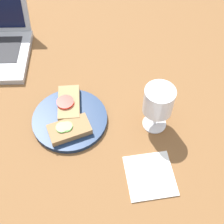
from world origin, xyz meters
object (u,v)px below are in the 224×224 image
(plate, at_px, (70,119))
(sandwich_with_cucumber, at_px, (69,129))
(napkin, at_px, (150,176))
(wine_glass, at_px, (158,103))
(sandwich_with_tomato, at_px, (69,103))

(plate, xyz_separation_m, sandwich_with_cucumber, (0.00, -0.04, 0.02))
(sandwich_with_cucumber, xyz_separation_m, napkin, (0.21, -0.13, -0.02))
(sandwich_with_cucumber, xyz_separation_m, wine_glass, (0.24, 0.03, 0.07))
(napkin, bearing_deg, wine_glass, 80.22)
(wine_glass, bearing_deg, napkin, -99.78)
(plate, relative_size, napkin, 1.71)
(sandwich_with_tomato, distance_m, napkin, 0.31)
(sandwich_with_tomato, distance_m, wine_glass, 0.26)
(napkin, bearing_deg, sandwich_with_cucumber, 148.04)
(sandwich_with_tomato, height_order, wine_glass, wine_glass)
(sandwich_with_cucumber, relative_size, wine_glass, 0.88)
(sandwich_with_tomato, bearing_deg, wine_glass, -14.04)
(wine_glass, distance_m, napkin, 0.19)
(sandwich_with_cucumber, relative_size, sandwich_with_tomato, 1.04)
(sandwich_with_tomato, relative_size, napkin, 0.98)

